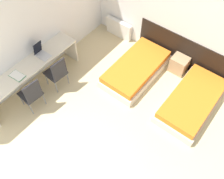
{
  "coord_description": "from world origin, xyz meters",
  "views": [
    {
      "loc": [
        1.96,
        0.02,
        4.84
      ],
      "look_at": [
        0.0,
        2.5,
        0.55
      ],
      "focal_mm": 40.0,
      "sensor_mm": 36.0,
      "label": 1
    }
  ],
  "objects_px": {
    "chair_near_laptop": "(57,72)",
    "chair_near_notebook": "(31,93)",
    "bed_near_door": "(192,101)",
    "laptop": "(41,53)",
    "bed_near_window": "(136,69)",
    "nightstand": "(179,64)"
  },
  "relations": [
    {
      "from": "bed_near_window",
      "to": "nightstand",
      "type": "height_order",
      "value": "nightstand"
    },
    {
      "from": "nightstand",
      "to": "laptop",
      "type": "relative_size",
      "value": 1.3
    },
    {
      "from": "bed_near_door",
      "to": "laptop",
      "type": "xyz_separation_m",
      "value": [
        -3.22,
        -1.41,
        0.63
      ]
    },
    {
      "from": "laptop",
      "to": "chair_near_laptop",
      "type": "bearing_deg",
      "value": -6.3
    },
    {
      "from": "bed_near_window",
      "to": "laptop",
      "type": "height_order",
      "value": "laptop"
    },
    {
      "from": "bed_near_window",
      "to": "bed_near_door",
      "type": "height_order",
      "value": "same"
    },
    {
      "from": "chair_near_laptop",
      "to": "laptop",
      "type": "bearing_deg",
      "value": 179.95
    },
    {
      "from": "laptop",
      "to": "bed_near_door",
      "type": "bearing_deg",
      "value": 21.45
    },
    {
      "from": "nightstand",
      "to": "laptop",
      "type": "bearing_deg",
      "value": -138.62
    },
    {
      "from": "nightstand",
      "to": "chair_near_notebook",
      "type": "relative_size",
      "value": 0.48
    },
    {
      "from": "chair_near_notebook",
      "to": "laptop",
      "type": "distance_m",
      "value": 0.96
    },
    {
      "from": "bed_near_window",
      "to": "chair_near_notebook",
      "type": "distance_m",
      "value": 2.54
    },
    {
      "from": "bed_near_door",
      "to": "chair_near_notebook",
      "type": "relative_size",
      "value": 2.01
    },
    {
      "from": "chair_near_laptop",
      "to": "chair_near_notebook",
      "type": "xyz_separation_m",
      "value": [
        -0.0,
        -0.76,
        0.0
      ]
    },
    {
      "from": "chair_near_notebook",
      "to": "bed_near_door",
      "type": "bearing_deg",
      "value": 43.0
    },
    {
      "from": "bed_near_door",
      "to": "nightstand",
      "type": "distance_m",
      "value": 1.08
    },
    {
      "from": "chair_near_laptop",
      "to": "bed_near_door",
      "type": "bearing_deg",
      "value": 31.65
    },
    {
      "from": "laptop",
      "to": "chair_near_notebook",
      "type": "bearing_deg",
      "value": -62.0
    },
    {
      "from": "bed_near_window",
      "to": "nightstand",
      "type": "relative_size",
      "value": 4.21
    },
    {
      "from": "bed_near_door",
      "to": "chair_near_laptop",
      "type": "relative_size",
      "value": 2.01
    },
    {
      "from": "bed_near_door",
      "to": "laptop",
      "type": "height_order",
      "value": "laptop"
    },
    {
      "from": "nightstand",
      "to": "laptop",
      "type": "height_order",
      "value": "laptop"
    }
  ]
}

